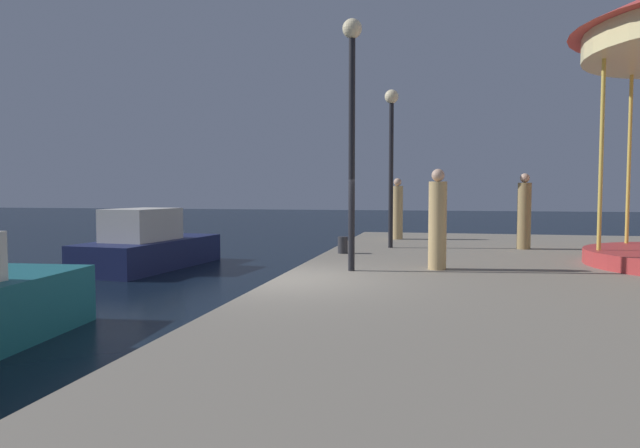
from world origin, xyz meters
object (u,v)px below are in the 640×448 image
object	(u,v)px
person_far_corner	(437,222)
motorboat_navy	(149,246)
bollard_south	(343,245)
lamp_post_mid_promenade	(352,101)
person_mid_promenade	(397,211)
lamp_post_far_end	(391,139)
person_near_carousel	(524,213)

from	to	relation	value
person_far_corner	motorboat_navy	bearing A→B (deg)	152.85
bollard_south	lamp_post_mid_promenade	bearing A→B (deg)	-76.94
bollard_south	person_mid_promenade	distance (m)	4.51
lamp_post_far_end	lamp_post_mid_promenade	bearing A→B (deg)	-94.09
person_mid_promenade	motorboat_navy	bearing A→B (deg)	-161.51
lamp_post_mid_promenade	bollard_south	distance (m)	4.17
motorboat_navy	lamp_post_far_end	size ratio (longest dim) A/B	1.25
lamp_post_mid_promenade	motorboat_navy	bearing A→B (deg)	144.75
lamp_post_mid_promenade	person_far_corner	xyz separation A→B (m)	(1.56, 0.53, -2.23)
motorboat_navy	bollard_south	size ratio (longest dim) A/B	12.91
lamp_post_mid_promenade	lamp_post_far_end	world-z (taller)	lamp_post_mid_promenade
person_near_carousel	person_mid_promenade	bearing A→B (deg)	145.59
lamp_post_mid_promenade	person_mid_promenade	size ratio (longest dim) A/B	2.44
lamp_post_far_end	person_mid_promenade	world-z (taller)	lamp_post_far_end
motorboat_navy	person_far_corner	world-z (taller)	person_far_corner
motorboat_navy	person_far_corner	bearing A→B (deg)	-27.15
motorboat_navy	lamp_post_far_end	distance (m)	7.80
motorboat_navy	lamp_post_far_end	bearing A→B (deg)	-2.80
person_near_carousel	bollard_south	bearing A→B (deg)	-155.34
person_far_corner	person_near_carousel	bearing A→B (deg)	63.87
person_far_corner	person_mid_promenade	bearing A→B (deg)	100.78
lamp_post_far_end	person_near_carousel	world-z (taller)	lamp_post_far_end
lamp_post_mid_promenade	person_far_corner	size ratio (longest dim) A/B	2.43
bollard_south	person_mid_promenade	world-z (taller)	person_mid_promenade
person_far_corner	person_mid_promenade	distance (m)	6.84
lamp_post_mid_promenade	person_near_carousel	bearing A→B (deg)	52.94
lamp_post_far_end	person_mid_promenade	distance (m)	3.36
motorboat_navy	person_near_carousel	world-z (taller)	person_near_carousel
bollard_south	person_near_carousel	xyz separation A→B (m)	(4.38, 2.01, 0.72)
motorboat_navy	person_mid_promenade	xyz separation A→B (m)	(7.16, 2.39, 1.04)
bollard_south	person_far_corner	world-z (taller)	person_far_corner
person_far_corner	person_mid_promenade	xyz separation A→B (m)	(-1.28, 6.72, -0.01)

